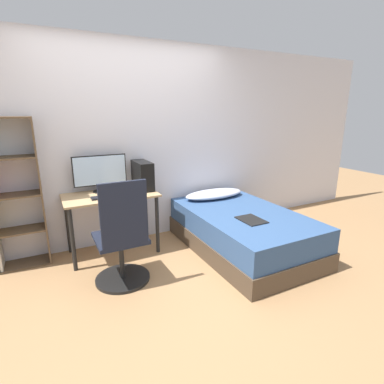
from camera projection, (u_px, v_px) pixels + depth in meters
ground_plane at (179, 289)px, 2.90m from camera, size 14.00×14.00×0.00m
wall_back at (131, 145)px, 3.77m from camera, size 8.00×0.05×2.50m
desk at (111, 204)px, 3.50m from camera, size 1.05×0.59×0.73m
bookshelf at (5, 196)px, 3.12m from camera, size 0.56×0.28×1.61m
office_chair at (122, 245)px, 2.89m from camera, size 0.55×0.55×1.08m
bed at (242, 231)px, 3.68m from camera, size 1.15×1.87×0.49m
pillow at (214, 194)px, 4.18m from camera, size 0.87×0.36×0.11m
magazine at (251, 220)px, 3.33m from camera, size 0.24×0.32×0.01m
monitor at (100, 172)px, 3.53m from camera, size 0.62×0.21×0.44m
keyboard at (111, 196)px, 3.35m from camera, size 0.42×0.11×0.02m
pc_tower at (143, 175)px, 3.67m from camera, size 0.17×0.40×0.34m
mouse at (133, 193)px, 3.47m from camera, size 0.06×0.09×0.02m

